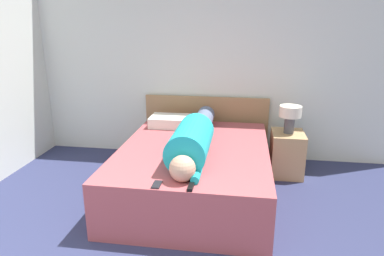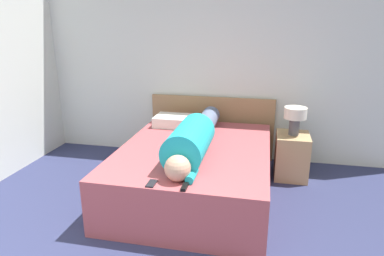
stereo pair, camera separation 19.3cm
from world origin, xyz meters
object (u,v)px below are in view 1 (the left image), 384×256
at_px(bed, 194,170).
at_px(person_lying, 194,138).
at_px(pillow_near_headboard, 172,121).
at_px(nightstand, 287,153).
at_px(cell_phone, 156,185).
at_px(tv_remote, 191,186).
at_px(table_lamp, 290,115).

relative_size(bed, person_lying, 1.07).
relative_size(person_lying, pillow_near_headboard, 3.47).
height_order(nightstand, cell_phone, cell_phone).
bearing_deg(tv_remote, person_lying, 96.55).
distance_m(nightstand, cell_phone, 1.96).
distance_m(nightstand, tv_remote, 1.81).
xyz_separation_m(nightstand, person_lying, (-0.99, -0.80, 0.41)).
xyz_separation_m(person_lying, pillow_near_headboard, (-0.40, 0.84, -0.09)).
bearing_deg(table_lamp, bed, -147.48).
bearing_deg(table_lamp, person_lying, -141.30).
xyz_separation_m(nightstand, pillow_near_headboard, (-1.39, 0.05, 0.32)).
bearing_deg(cell_phone, table_lamp, 52.41).
distance_m(pillow_near_headboard, tv_remote, 1.66).
xyz_separation_m(bed, person_lying, (0.02, -0.15, 0.41)).
bearing_deg(tv_remote, table_lamp, 59.40).
relative_size(person_lying, cell_phone, 13.98).
height_order(table_lamp, pillow_near_headboard, table_lamp).
xyz_separation_m(person_lying, cell_phone, (-0.19, -0.74, -0.15)).
bearing_deg(cell_phone, person_lying, 75.57).
xyz_separation_m(person_lying, tv_remote, (0.09, -0.74, -0.14)).
bearing_deg(tv_remote, cell_phone, -179.37).
relative_size(nightstand, tv_remote, 3.44).
bearing_deg(table_lamp, nightstand, -90.00).
xyz_separation_m(table_lamp, person_lying, (-0.99, -0.80, -0.06)).
relative_size(bed, tv_remote, 12.99).
bearing_deg(table_lamp, pillow_near_headboard, 178.13).
distance_m(nightstand, person_lying, 1.34).
xyz_separation_m(bed, pillow_near_headboard, (-0.38, 0.69, 0.32)).
xyz_separation_m(table_lamp, tv_remote, (-0.91, -1.54, -0.20)).
height_order(pillow_near_headboard, tv_remote, pillow_near_headboard).
bearing_deg(pillow_near_headboard, table_lamp, -1.87).
distance_m(nightstand, table_lamp, 0.48).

